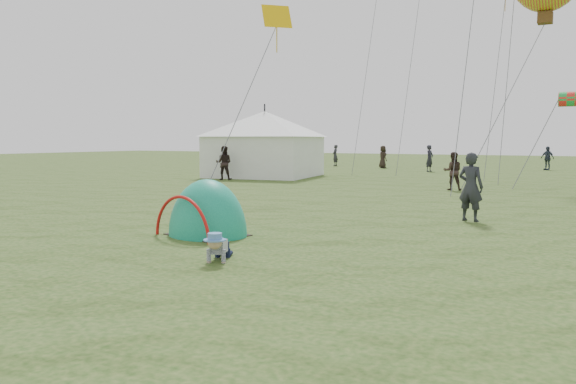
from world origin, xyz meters
The scene contains 15 objects.
ground centered at (0.00, 0.00, 0.00)m, with size 140.00×140.00×0.00m, color #1C3D10.
crawling_toddler centered at (-0.39, -0.68, 0.27)m, with size 0.49×0.70×0.54m, color black, non-canonical shape.
popup_tent centered at (-2.17, 1.38, 0.00)m, with size 1.91×1.58×2.48m, color #108266.
standing_adult centered at (2.46, 6.37, 0.89)m, with size 0.65×0.42×1.77m, color #25272D.
event_marquee centered at (-11.30, 18.80, 1.98)m, with size 5.75×5.75×3.95m, color white, non-canonical shape.
crowd_person_0 centered at (-18.91, 35.39, 0.83)m, with size 0.60×0.40×1.65m, color black.
crowd_person_1 centered at (-11.70, 15.36, 0.88)m, with size 0.85×0.67×1.76m, color black.
crowd_person_6 centered at (-13.05, 32.41, 0.83)m, with size 0.61×0.40×1.66m, color #2A292F.
crowd_person_7 centered at (0.04, 15.14, 0.79)m, with size 0.77×0.60×1.58m, color #32241F.
crowd_person_8 centered at (2.22, 33.72, 0.81)m, with size 0.95×0.40×1.63m, color #31394B.
crowd_person_9 centered at (-17.96, 36.94, 0.89)m, with size 1.15×0.66×1.78m, color black.
crowd_person_10 centered at (-8.55, 30.89, 0.82)m, with size 0.80×0.52×1.64m, color black.
crowd_person_12 centered at (-4.32, 27.93, 0.87)m, with size 0.63×0.41×1.73m, color #24232F.
crowd_person_13 centered at (-12.61, 23.92, 0.79)m, with size 0.77×0.60×1.58m, color black.
diamond_kite_1 centered at (-5.98, 11.00, 6.90)m, with size 1.12×1.12×0.00m, color #F2B603.
Camera 1 is at (5.30, -8.45, 2.11)m, focal length 35.00 mm.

